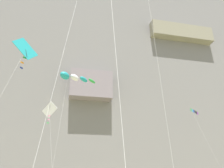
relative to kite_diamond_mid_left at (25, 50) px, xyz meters
The scene contains 5 objects.
cliff_face 43.09m from the kite_diamond_mid_left, 77.27° to the left, with size 180.00×28.87×58.69m.
kite_diamond_mid_left is the anchor object (origin of this frame).
kite_windsock_low_center 11.83m from the kite_diamond_mid_left, 65.68° to the left, with size 5.89×6.77×15.94m.
kite_banner_mid_right 34.56m from the kite_diamond_mid_left, 32.32° to the left, with size 3.80×4.70×13.63m.
kite_diamond_near_cliff 11.59m from the kite_diamond_mid_left, 80.46° to the left, with size 2.75×3.61×11.13m.
Camera 1 is at (-4.28, 2.00, 2.05)m, focal length 33.56 mm.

